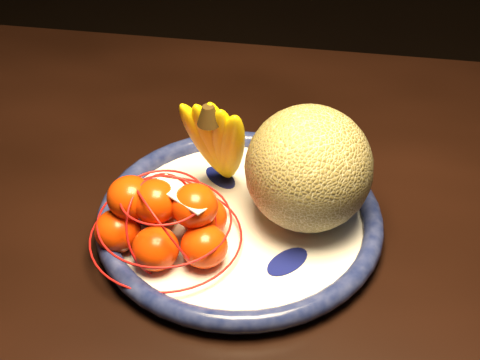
{
  "coord_description": "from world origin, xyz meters",
  "views": [
    {
      "loc": [
        -0.24,
        -0.64,
        1.33
      ],
      "look_at": [
        -0.28,
        0.03,
        0.78
      ],
      "focal_mm": 55.0,
      "sensor_mm": 36.0,
      "label": 1
    }
  ],
  "objects_px": {
    "fruit_bowl": "(240,221)",
    "cantaloupe": "(309,168)",
    "dining_table": "(387,267)",
    "mandarin_bag": "(165,220)",
    "banana_bunch": "(219,139)"
  },
  "relations": [
    {
      "from": "cantaloupe",
      "to": "mandarin_bag",
      "type": "xyz_separation_m",
      "value": [
        -0.16,
        -0.06,
        -0.04
      ]
    },
    {
      "from": "dining_table",
      "to": "fruit_bowl",
      "type": "relative_size",
      "value": 4.3
    },
    {
      "from": "fruit_bowl",
      "to": "mandarin_bag",
      "type": "distance_m",
      "value": 0.1
    },
    {
      "from": "dining_table",
      "to": "cantaloupe",
      "type": "bearing_deg",
      "value": -170.57
    },
    {
      "from": "banana_bunch",
      "to": "mandarin_bag",
      "type": "height_order",
      "value": "banana_bunch"
    },
    {
      "from": "banana_bunch",
      "to": "mandarin_bag",
      "type": "relative_size",
      "value": 0.69
    },
    {
      "from": "banana_bunch",
      "to": "mandarin_bag",
      "type": "distance_m",
      "value": 0.12
    },
    {
      "from": "cantaloupe",
      "to": "fruit_bowl",
      "type": "bearing_deg",
      "value": -171.66
    },
    {
      "from": "fruit_bowl",
      "to": "cantaloupe",
      "type": "xyz_separation_m",
      "value": [
        0.08,
        0.01,
        0.08
      ]
    },
    {
      "from": "fruit_bowl",
      "to": "mandarin_bag",
      "type": "bearing_deg",
      "value": -152.53
    },
    {
      "from": "fruit_bowl",
      "to": "cantaloupe",
      "type": "height_order",
      "value": "cantaloupe"
    },
    {
      "from": "dining_table",
      "to": "banana_bunch",
      "type": "relative_size",
      "value": 9.52
    },
    {
      "from": "cantaloupe",
      "to": "dining_table",
      "type": "bearing_deg",
      "value": 3.07
    },
    {
      "from": "cantaloupe",
      "to": "mandarin_bag",
      "type": "distance_m",
      "value": 0.18
    },
    {
      "from": "banana_bunch",
      "to": "mandarin_bag",
      "type": "xyz_separation_m",
      "value": [
        -0.06,
        -0.1,
        -0.04
      ]
    }
  ]
}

